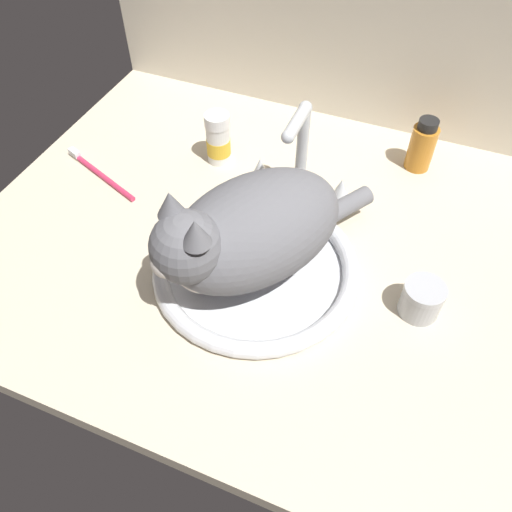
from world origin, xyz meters
TOP-DOWN VIEW (x-y plane):
  - countertop at (0.00, 0.00)cm, footprint 109.12×77.21cm
  - backsplash_wall at (0.00, 39.81)cm, footprint 109.12×2.40cm
  - sink_basin at (-4.12, -7.43)cm, footprint 32.54×32.54cm
  - faucet at (-4.12, 12.31)cm, footprint 18.41×11.19cm
  - cat at (-5.13, -9.04)cm, footprint 29.61×37.03cm
  - amber_bottle at (14.43, 28.57)cm, footprint 4.80×4.80cm
  - metal_jar at (21.04, -5.05)cm, footprint 6.12×6.12cm
  - pill_bottle at (-21.37, 15.94)cm, footprint 4.67×4.67cm
  - toothbrush at (-40.28, 3.13)cm, footprint 18.61×8.09cm

SIDE VIEW (x-z plane):
  - countertop at x=0.00cm, z-range 0.00..3.00cm
  - toothbrush at x=-40.28cm, z-range 2.76..4.46cm
  - sink_basin at x=-4.12cm, z-range 2.85..5.52cm
  - metal_jar at x=21.04cm, z-range 3.02..8.62cm
  - pill_bottle at x=-21.37cm, z-range 2.64..12.83cm
  - amber_bottle at x=14.43cm, z-range 2.65..13.02cm
  - faucet at x=-4.12cm, z-range 1.05..19.82cm
  - cat at x=-5.13cm, z-range 4.31..22.41cm
  - backsplash_wall at x=0.00cm, z-range 0.00..43.58cm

